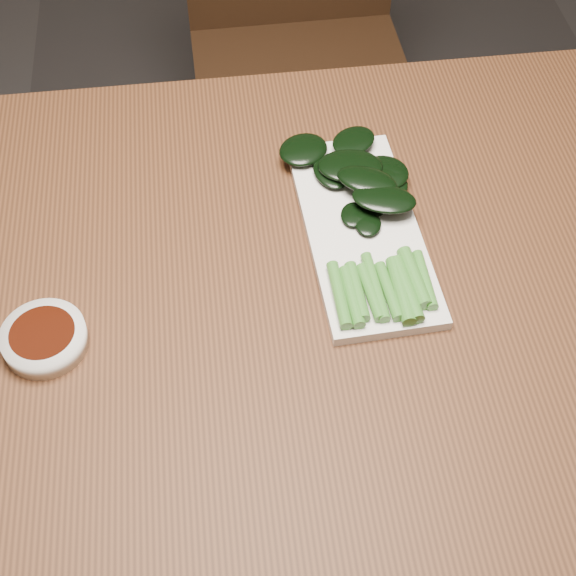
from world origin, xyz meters
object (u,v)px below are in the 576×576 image
at_px(serving_plate, 362,231).
at_px(chair_far, 299,39).
at_px(sauce_bowl, 44,338).
at_px(table, 265,322).
at_px(gai_lan, 364,208).

bearing_deg(serving_plate, chair_far, 88.00).
xyz_separation_m(sauce_bowl, serving_plate, (0.38, 0.12, -0.01)).
distance_m(table, serving_plate, 0.17).
bearing_deg(gai_lan, sauce_bowl, -160.13).
bearing_deg(serving_plate, table, -152.19).
bearing_deg(serving_plate, sauce_bowl, -162.73).
xyz_separation_m(table, sauce_bowl, (-0.25, -0.05, 0.08)).
height_order(sauce_bowl, serving_plate, sauce_bowl).
height_order(table, chair_far, chair_far).
bearing_deg(table, serving_plate, 27.81).
relative_size(table, sauce_bowl, 14.77).
xyz_separation_m(chair_far, gai_lan, (-0.02, -0.75, 0.29)).
bearing_deg(gai_lan, table, -146.51).
bearing_deg(chair_far, sauce_bowl, -115.41).
xyz_separation_m(chair_far, serving_plate, (-0.03, -0.78, 0.27)).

